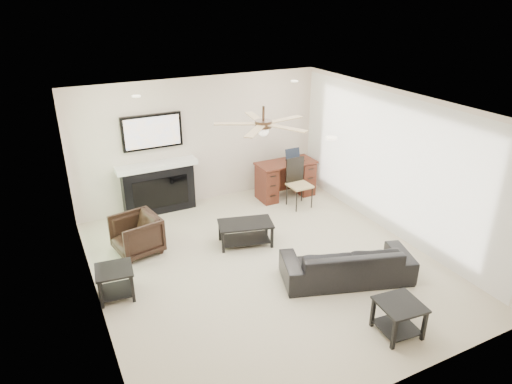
{
  "coord_description": "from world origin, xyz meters",
  "views": [
    {
      "loc": [
        -2.88,
        -5.4,
        3.97
      ],
      "look_at": [
        0.03,
        0.38,
        1.09
      ],
      "focal_mm": 32.0,
      "sensor_mm": 36.0,
      "label": 1
    }
  ],
  "objects_px": {
    "armchair": "(137,235)",
    "fireplace_unit": "(157,166)",
    "desk": "(286,179)",
    "sofa": "(347,263)",
    "coffee_table": "(246,233)"
  },
  "relations": [
    {
      "from": "coffee_table",
      "to": "desk",
      "type": "xyz_separation_m",
      "value": [
        1.59,
        1.4,
        0.18
      ]
    },
    {
      "from": "coffee_table",
      "to": "desk",
      "type": "distance_m",
      "value": 2.13
    },
    {
      "from": "armchair",
      "to": "desk",
      "type": "relative_size",
      "value": 0.58
    },
    {
      "from": "sofa",
      "to": "armchair",
      "type": "xyz_separation_m",
      "value": [
        -2.6,
        2.15,
        0.04
      ]
    },
    {
      "from": "coffee_table",
      "to": "armchair",
      "type": "bearing_deg",
      "value": 177.01
    },
    {
      "from": "armchair",
      "to": "fireplace_unit",
      "type": "xyz_separation_m",
      "value": [
        0.75,
        1.31,
        0.63
      ]
    },
    {
      "from": "coffee_table",
      "to": "sofa",
      "type": "bearing_deg",
      "value": -45.7
    },
    {
      "from": "sofa",
      "to": "armchair",
      "type": "bearing_deg",
      "value": -21.34
    },
    {
      "from": "fireplace_unit",
      "to": "desk",
      "type": "bearing_deg",
      "value": -10.3
    },
    {
      "from": "sofa",
      "to": "desk",
      "type": "height_order",
      "value": "desk"
    },
    {
      "from": "sofa",
      "to": "desk",
      "type": "bearing_deg",
      "value": -84.64
    },
    {
      "from": "sofa",
      "to": "desk",
      "type": "xyz_separation_m",
      "value": [
        0.69,
        3.0,
        0.1
      ]
    },
    {
      "from": "armchair",
      "to": "fireplace_unit",
      "type": "height_order",
      "value": "fireplace_unit"
    },
    {
      "from": "sofa",
      "to": "armchair",
      "type": "relative_size",
      "value": 2.69
    },
    {
      "from": "sofa",
      "to": "armchair",
      "type": "height_order",
      "value": "armchair"
    }
  ]
}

